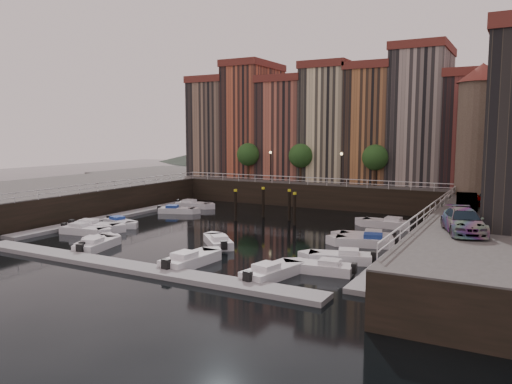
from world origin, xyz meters
The scene contains 32 objects.
ground centered at (0.00, 0.00, 0.00)m, with size 200.00×200.00×0.00m, color black.
quay_far centered at (0.00, 26.00, 1.50)m, with size 80.00×20.00×3.00m, color black.
quay_left centered at (-28.00, -2.00, 1.50)m, with size 20.00×36.00×3.00m, color black.
dock_left centered at (-16.20, -1.00, 0.17)m, with size 2.00×28.00×0.35m, color gray.
dock_right centered at (16.20, -1.00, 0.17)m, with size 2.00×28.00×0.35m, color gray.
dock_near centered at (0.00, -17.00, 0.17)m, with size 30.00×2.00×0.35m, color gray.
mountains centered at (1.72, 110.00, 7.92)m, with size 145.00×100.00×18.00m.
far_terrace centered at (3.31, 23.50, 10.95)m, with size 48.70×10.30×17.50m.
corner_tower centered at (20.00, 14.50, 10.19)m, with size 5.20×5.20×13.80m.
promenade_trees centered at (-1.33, 18.20, 6.58)m, with size 21.20×3.20×5.20m.
street_lamps centered at (-1.00, 17.20, 5.90)m, with size 10.36×0.36×4.18m.
railings centered at (0.00, 4.88, 3.79)m, with size 36.08×34.04×0.52m.
gangway centered at (17.10, 10.00, 1.92)m, with size 2.78×8.32×3.73m.
mooring_pilings centered at (0.05, 5.28, 1.65)m, with size 7.19×3.78×3.78m.
boat_left_0 centered at (-12.44, -9.67, 0.37)m, with size 4.89×2.39×1.10m.
boat_left_1 centered at (-12.77, -8.06, 0.40)m, with size 5.37×3.13×1.20m.
boat_left_2 centered at (-12.42, -4.80, 0.34)m, with size 4.51×2.55×1.01m.
boat_left_3 centered at (-12.37, 4.60, 0.35)m, with size 4.56×3.06×1.03m.
boat_left_4 centered at (-13.18, 9.21, 0.38)m, with size 4.91×2.09×1.11m.
boat_right_0 centered at (12.53, -11.33, 0.36)m, with size 4.73×2.14×1.07m.
boat_right_1 centered at (12.77, -8.03, 0.38)m, with size 5.00×3.04×1.12m.
boat_right_2 centered at (12.86, -1.82, 0.40)m, with size 5.29×2.97×1.18m.
boat_right_3 centered at (12.38, 0.20, 0.38)m, with size 5.01×2.72×1.12m.
boat_right_4 centered at (12.40, 7.51, 0.40)m, with size 5.19×1.98×1.19m.
boat_near_0 centered at (-7.36, -13.06, 0.35)m, with size 2.99×4.64×1.04m.
boat_near_1 centered at (-6.48, -13.69, 0.38)m, with size 2.71×4.97×1.11m.
boat_near_2 centered at (3.35, -14.21, 0.41)m, with size 2.27×5.35×1.21m.
boat_near_3 centered at (9.96, -14.14, 0.39)m, with size 2.78×5.23×1.17m.
car_a centered at (21.77, 5.37, 3.76)m, with size 1.80×4.46×1.52m, color gray.
car_b centered at (20.25, 1.70, 3.75)m, with size 1.59×4.56×1.50m, color gray.
car_c centered at (21.08, -8.43, 3.79)m, with size 2.22×5.46×1.58m, color gray.
boat_extra_630 centered at (1.75, -7.87, 0.37)m, with size 4.41×4.45×1.10m.
Camera 1 is at (24.48, -42.96, 9.58)m, focal length 35.00 mm.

